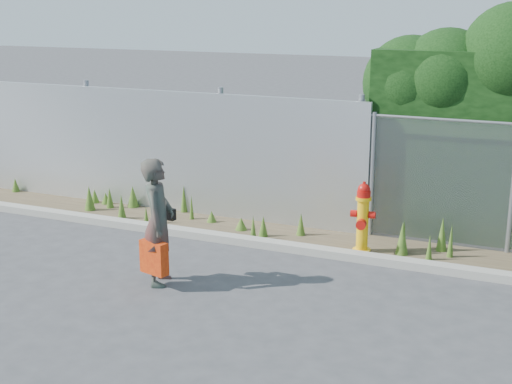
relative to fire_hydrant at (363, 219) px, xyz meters
name	(u,v)px	position (x,y,z in m)	size (l,w,h in m)	color
ground	(235,292)	(-1.14, -2.15, -0.55)	(80.00, 80.00, 0.00)	#3C3C3E
curb	(284,246)	(-1.14, -0.35, -0.49)	(16.00, 0.22, 0.12)	gray
weed_strip	(323,232)	(-0.72, 0.34, -0.42)	(16.00, 1.28, 0.54)	#4C3E2B
corrugated_fence	(143,149)	(-4.39, 0.86, 0.56)	(8.50, 0.21, 2.30)	#B6BABE
fire_hydrant	(363,219)	(0.00, 0.00, 0.00)	(0.38, 0.34, 1.13)	#F7B50D
woman	(158,222)	(-2.23, -2.25, 0.33)	(0.64, 0.42, 1.75)	#0E5847
red_tote_bag	(154,257)	(-2.21, -2.42, -0.12)	(0.41, 0.15, 0.53)	#AC2009
black_shoulder_bag	(168,214)	(-2.22, -1.99, 0.37)	(0.21, 0.09, 0.16)	black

